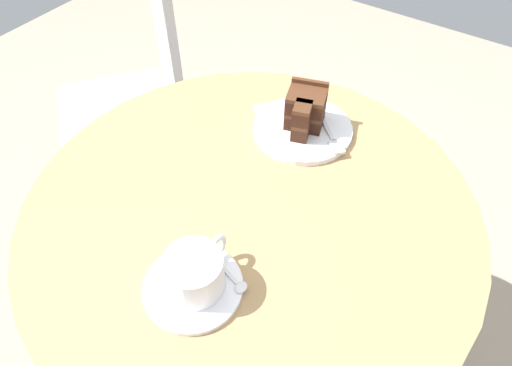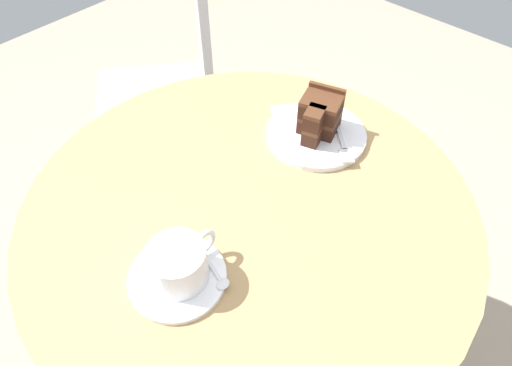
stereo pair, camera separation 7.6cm
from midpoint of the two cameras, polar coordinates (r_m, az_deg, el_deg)
ground_plane at (r=1.44m, az=1.11°, el=-22.02°), size 4.40×4.40×0.01m
cafe_table at (r=0.88m, az=1.71°, el=-7.92°), size 0.78×0.78×0.75m
saucer at (r=0.70m, az=-6.68°, el=-11.86°), size 0.15×0.15×0.01m
coffee_cup at (r=0.66m, az=-6.39°, el=-10.09°), size 0.12×0.09×0.06m
teaspoon at (r=0.69m, az=-2.07°, el=-11.07°), size 0.04×0.10×0.00m
cake_plate at (r=0.90m, az=9.91°, el=5.88°), size 0.19×0.19×0.01m
cake_slice at (r=0.88m, az=10.40°, el=8.21°), size 0.10×0.09×0.08m
fork at (r=0.88m, az=13.16°, el=4.85°), size 0.11×0.12×0.00m
napkin at (r=0.93m, az=9.26°, el=7.20°), size 0.19×0.19×0.00m
cafe_chair at (r=1.48m, az=-8.05°, el=13.68°), size 0.53×0.53×0.91m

